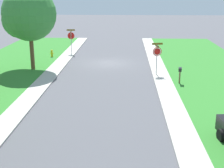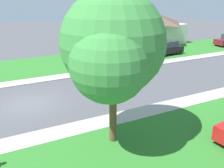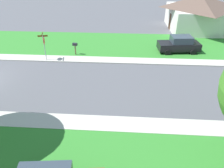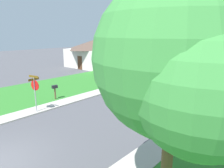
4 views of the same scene
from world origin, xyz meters
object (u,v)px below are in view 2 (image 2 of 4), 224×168
Objects in this scene: car_black_driveway_right at (167,48)px; tree_sidewalk_near at (112,48)px; house_left_setback at (152,27)px; mailbox at (90,60)px; stop_sign_far_corner at (70,57)px.

tree_sidewalk_near is (14.33, -14.96, 3.94)m from car_black_driveway_right.
mailbox is at bearing -55.00° from house_left_setback.
house_left_setback is 6.98× the size of mailbox.
car_black_driveway_right is at bearing 133.75° from tree_sidewalk_near.
stop_sign_far_corner is at bearing -55.55° from house_left_setback.
stop_sign_far_corner reaches higher than mailbox.
stop_sign_far_corner is 11.72m from tree_sidewalk_near.
mailbox is at bearing -81.92° from car_black_driveway_right.
tree_sidewalk_near is at bearing -39.32° from house_left_setback.
stop_sign_far_corner is 0.30× the size of house_left_setback.
house_left_setback is at bearing 140.68° from tree_sidewalk_near.
house_left_setback is (-11.97, 17.45, 0.49)m from stop_sign_far_corner.
mailbox is (1.54, -10.84, 0.14)m from car_black_driveway_right.
tree_sidewalk_near is at bearing -46.25° from car_black_driveway_right.
house_left_setback is at bearing 155.51° from car_black_driveway_right.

